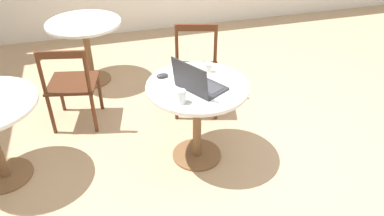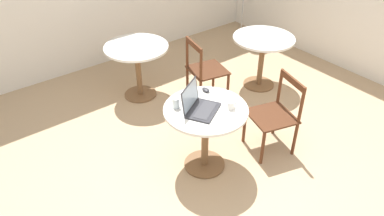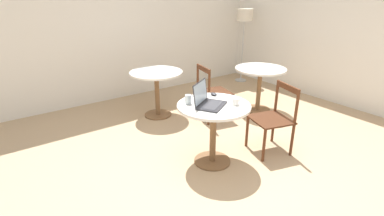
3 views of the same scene
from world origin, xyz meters
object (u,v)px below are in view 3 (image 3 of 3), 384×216
at_px(chair_near_right, 274,119).
at_px(mouse, 214,94).
at_px(cafe_table_far, 157,81).
at_px(floor_lamp, 244,19).
at_px(cafe_table_near, 213,118).
at_px(mug, 236,102).
at_px(cafe_table_mid, 260,78).
at_px(drinking_glass, 188,99).
at_px(chair_mid_left, 212,92).
at_px(laptop, 208,101).

relative_size(chair_near_right, mouse, 8.67).
bearing_deg(cafe_table_far, floor_lamp, 14.16).
relative_size(cafe_table_near, mug, 7.76).
distance_m(cafe_table_far, floor_lamp, 2.71).
bearing_deg(chair_near_right, cafe_table_mid, 49.66).
height_order(chair_near_right, drinking_glass, chair_near_right).
bearing_deg(chair_mid_left, laptop, -131.81).
relative_size(chair_near_right, mug, 8.12).
distance_m(floor_lamp, drinking_glass, 3.63).
distance_m(cafe_table_far, laptop, 1.64).
bearing_deg(drinking_glass, mouse, 7.18).
xyz_separation_m(cafe_table_far, mouse, (0.01, -1.38, 0.18)).
relative_size(chair_mid_left, mouse, 8.67).
relative_size(cafe_table_mid, chair_near_right, 0.96).
bearing_deg(chair_near_right, floor_lamp, 52.46).
xyz_separation_m(cafe_table_mid, mug, (-1.49, -0.97, 0.20)).
height_order(cafe_table_mid, mug, mug).
bearing_deg(mug, cafe_table_near, 141.89).
bearing_deg(chair_mid_left, mouse, -128.87).
height_order(floor_lamp, laptop, floor_lamp).
xyz_separation_m(cafe_table_mid, drinking_glass, (-1.90, -0.63, 0.21)).
bearing_deg(mouse, mug, -91.17).
bearing_deg(drinking_glass, cafe_table_mid, 18.35).
xyz_separation_m(chair_mid_left, floor_lamp, (1.89, 1.26, 0.91)).
bearing_deg(cafe_table_mid, chair_mid_left, 167.77).
distance_m(cafe_table_mid, laptop, 1.94).
relative_size(chair_mid_left, drinking_glass, 8.25).
xyz_separation_m(mug, drinking_glass, (-0.41, 0.34, 0.01)).
distance_m(cafe_table_mid, drinking_glass, 2.01).
xyz_separation_m(chair_near_right, laptop, (-0.86, 0.24, 0.35)).
distance_m(cafe_table_near, chair_near_right, 0.83).
relative_size(cafe_table_near, cafe_table_mid, 1.00).
xyz_separation_m(floor_lamp, laptop, (-2.77, -2.25, -0.56)).
relative_size(cafe_table_mid, cafe_table_far, 1.00).
bearing_deg(mug, laptop, 147.68).
relative_size(cafe_table_near, chair_near_right, 0.96).
bearing_deg(cafe_table_mid, floor_lamp, 54.62).
xyz_separation_m(cafe_table_mid, chair_mid_left, (-0.86, 0.19, -0.14)).
xyz_separation_m(cafe_table_far, drinking_glass, (-0.40, -1.44, 0.21)).
xyz_separation_m(cafe_table_near, drinking_glass, (-0.22, 0.19, 0.21)).
xyz_separation_m(laptop, mug, (0.26, -0.17, -0.01)).
distance_m(cafe_table_far, drinking_glass, 1.51).
bearing_deg(cafe_table_mid, chair_near_right, -130.34).
relative_size(floor_lamp, mug, 14.56).
xyz_separation_m(chair_mid_left, laptop, (-0.89, -0.99, 0.35)).
height_order(chair_mid_left, floor_lamp, floor_lamp).
relative_size(cafe_table_near, laptop, 1.85).
relative_size(cafe_table_mid, laptop, 1.85).
relative_size(cafe_table_far, floor_lamp, 0.53).
bearing_deg(chair_near_right, mug, 172.83).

